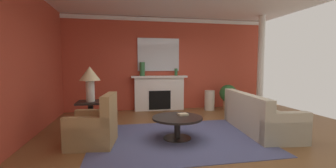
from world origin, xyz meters
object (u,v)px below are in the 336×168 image
vase_tall_corner (210,100)px  side_table (91,115)px  fireplace (159,94)px  table_lamp (90,77)px  potted_plant (228,95)px  sofa (258,118)px  vase_mantel_left (142,69)px  coffee_table (177,123)px  armchair_near_window (94,129)px  vase_mantel_right (176,72)px  mantel_mirror (159,55)px

vase_tall_corner → side_table: bearing=-150.8°
fireplace → table_lamp: size_ratio=2.40×
table_lamp → potted_plant: table_lamp is taller
sofa → vase_mantel_left: vase_mantel_left is taller
fireplace → side_table: 2.90m
table_lamp → vase_tall_corner: 4.07m
vase_mantel_left → vase_tall_corner: 2.42m
fireplace → table_lamp: (-1.84, -2.23, 0.69)m
sofa → side_table: sofa is taller
side_table → potted_plant: potted_plant is taller
vase_mantel_left → vase_tall_corner: bearing=-6.6°
coffee_table → table_lamp: bearing=157.4°
table_lamp → vase_mantel_left: bearing=59.4°
sofa → armchair_near_window: armchair_near_window is taller
vase_mantel_right → potted_plant: bearing=-11.9°
vase_tall_corner → vase_mantel_left: bearing=173.4°
side_table → table_lamp: bearing=-7.1°
vase_tall_corner → vase_mantel_right: (-1.07, 0.25, 0.92)m
table_lamp → potted_plant: (4.06, 1.83, -0.73)m
sofa → potted_plant: (0.41, 2.35, 0.19)m
fireplace → side_table: fireplace is taller
coffee_table → vase_tall_corner: (1.72, 2.66, -0.01)m
mantel_mirror → side_table: 3.30m
mantel_mirror → sofa: size_ratio=0.63×
table_lamp → vase_mantel_right: table_lamp is taller
mantel_mirror → table_lamp: 3.04m
coffee_table → fireplace: bearing=88.1°
fireplace → potted_plant: (2.22, -0.40, -0.04)m
vase_mantel_right → potted_plant: (1.67, -0.35, -0.75)m
sofa → vase_mantel_left: 3.74m
vase_mantel_left → potted_plant: size_ratio=0.52×
armchair_near_window → vase_tall_corner: size_ratio=1.48×
armchair_near_window → table_lamp: table_lamp is taller
armchair_near_window → fireplace: bearing=60.7°
sofa → side_table: bearing=172.0°
mantel_mirror → armchair_near_window: bearing=-118.3°
sofa → vase_tall_corner: sofa is taller
armchair_near_window → coffee_table: (1.58, 0.04, 0.03)m
table_lamp → vase_mantel_left: 2.54m
potted_plant → coffee_table: bearing=-132.3°
table_lamp → vase_mantel_right: (2.39, 2.18, 0.02)m
mantel_mirror → potted_plant: (2.22, -0.52, -1.32)m
vase_tall_corner → potted_plant: size_ratio=0.77×
vase_mantel_left → table_lamp: bearing=-120.6°
mantel_mirror → vase_tall_corner: bearing=-14.5°
fireplace → vase_tall_corner: 1.67m
vase_mantel_right → sofa: bearing=-65.0°
armchair_near_window → side_table: (-0.16, 0.76, 0.09)m
fireplace → vase_mantel_right: vase_mantel_right is taller
sofa → fireplace: bearing=123.4°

